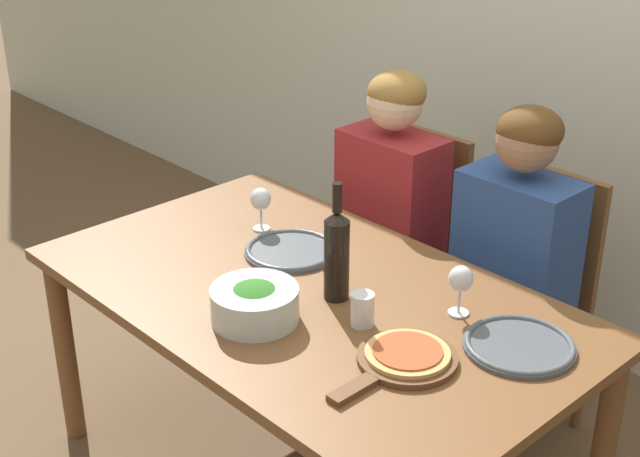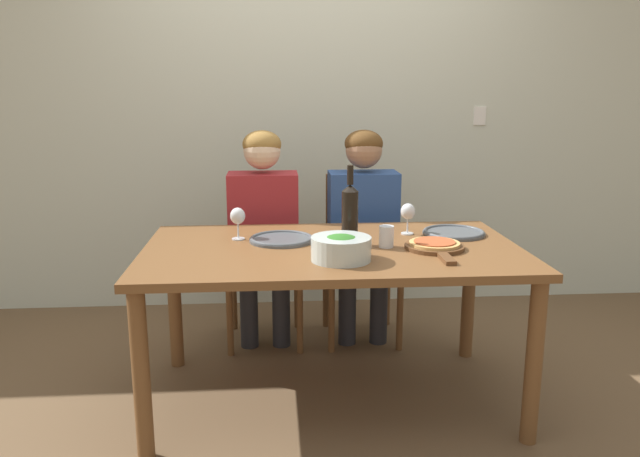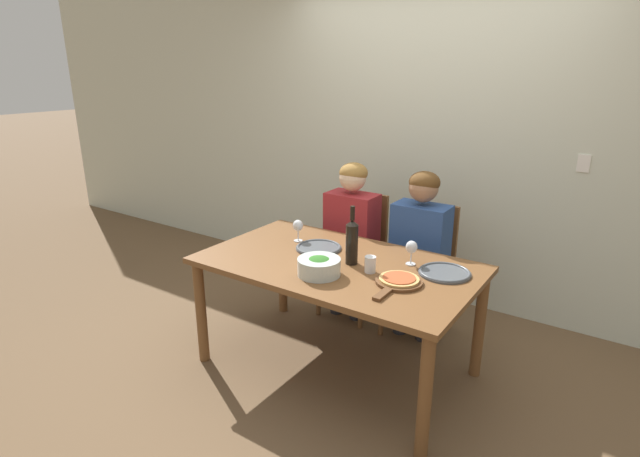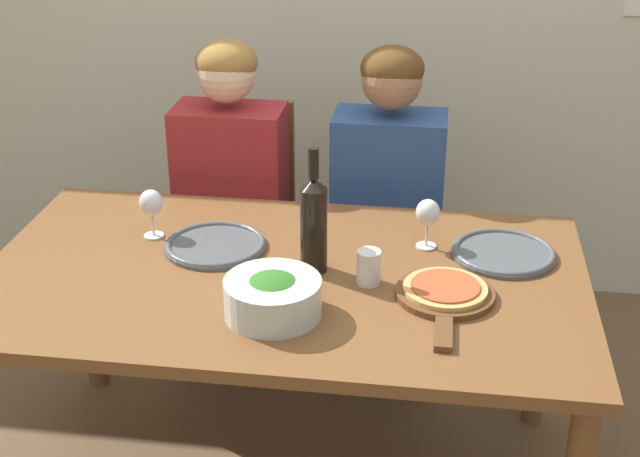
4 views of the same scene
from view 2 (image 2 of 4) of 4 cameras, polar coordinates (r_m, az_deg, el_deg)
name	(u,v)px [view 2 (image 2 of 4)]	position (r m, az deg, el deg)	size (l,w,h in m)	color
ground_plane	(332,398)	(3.05, 1.06, -15.25)	(40.00, 40.00, 0.00)	brown
back_wall	(312,100)	(4.09, -0.74, 11.64)	(10.00, 0.06, 2.70)	beige
dining_table	(332,265)	(2.80, 1.12, -3.37)	(1.67, 0.97, 0.74)	brown
chair_left	(264,254)	(3.60, -5.11, -2.33)	(0.42, 0.42, 0.94)	brown
chair_right	(360,252)	(3.64, 3.66, -2.16)	(0.42, 0.42, 0.94)	brown
person_woman	(263,219)	(3.44, -5.20, 0.85)	(0.47, 0.51, 1.21)	#28282D
person_man	(363,218)	(3.47, 3.98, 1.00)	(0.47, 0.51, 1.21)	#28282D
wine_bottle	(350,213)	(2.78, 2.75, 1.40)	(0.07, 0.07, 0.36)	black
broccoli_bowl	(341,248)	(2.55, 1.94, -1.80)	(0.25, 0.25, 0.11)	silver
dinner_plate_left	(282,239)	(2.88, -3.53, -0.96)	(0.30, 0.30, 0.02)	#4C5156
dinner_plate_right	(454,232)	(3.08, 12.13, -0.36)	(0.30, 0.30, 0.02)	#4C5156
pizza_on_board	(435,246)	(2.78, 10.47, -1.58)	(0.26, 0.40, 0.04)	brown
wine_glass_left	(238,217)	(2.91, -7.53, 1.00)	(0.07, 0.07, 0.15)	silver
wine_glass_right	(408,213)	(3.02, 8.04, 1.42)	(0.07, 0.07, 0.15)	silver
water_tumbler	(386,237)	(2.78, 6.09, -0.74)	(0.07, 0.07, 0.10)	silver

